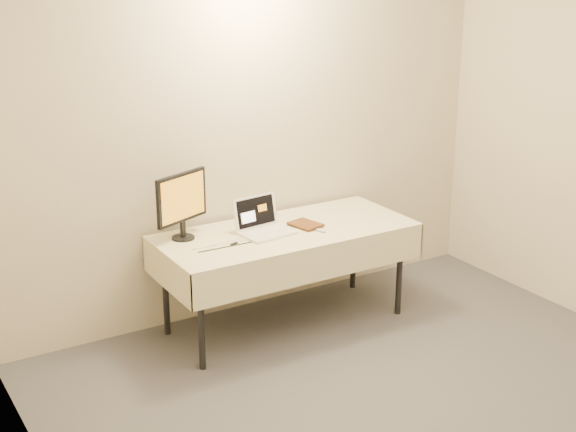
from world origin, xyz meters
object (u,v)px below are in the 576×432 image
table (286,238)px  laptop (263,224)px  monitor (182,201)px  book (297,214)px

table → laptop: 0.21m
table → laptop: (-0.17, 0.04, 0.12)m
monitor → book: 0.83m
table → book: 0.20m
laptop → book: (0.25, -0.06, 0.05)m
table → monitor: size_ratio=3.96×
monitor → laptop: bearing=-40.4°
laptop → book: size_ratio=1.70×
monitor → table: bearing=-39.2°
table → monitor: 0.81m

